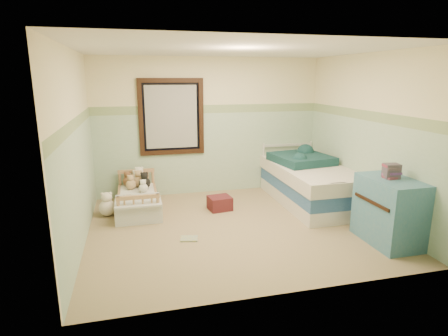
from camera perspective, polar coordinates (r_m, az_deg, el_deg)
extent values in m
cube|color=#917F5E|center=(5.54, 1.73, -9.07)|extent=(4.20, 3.60, 0.02)
cube|color=silver|center=(5.11, 1.95, 17.92)|extent=(4.20, 3.60, 0.02)
cube|color=beige|center=(6.91, -2.25, 6.38)|extent=(4.20, 0.04, 2.50)
cube|color=beige|center=(3.52, 9.82, -1.09)|extent=(4.20, 0.04, 2.50)
cube|color=beige|center=(5.04, -21.84, 2.61)|extent=(0.04, 3.60, 2.50)
cube|color=beige|center=(6.09, 21.28, 4.44)|extent=(0.04, 3.60, 2.50)
cube|color=#96B897|center=(6.98, -2.18, 2.29)|extent=(4.20, 0.01, 1.50)
cube|color=#385F3A|center=(6.86, -2.25, 9.06)|extent=(4.20, 0.01, 0.15)
cube|color=black|center=(6.74, -8.08, 7.78)|extent=(1.16, 0.06, 1.36)
cube|color=#B4B4AC|center=(6.75, -8.09, 7.79)|extent=(0.92, 0.01, 1.12)
cube|color=#996B48|center=(6.30, -13.06, -5.64)|extent=(0.64, 1.27, 0.16)
cube|color=white|center=(6.26, -13.13, -4.42)|extent=(0.58, 1.22, 0.12)
cube|color=#88A3D6|center=(5.86, -13.09, -4.90)|extent=(0.69, 0.64, 0.03)
sphere|color=brown|center=(6.70, -14.57, -1.98)|extent=(0.18, 0.18, 0.18)
sphere|color=silver|center=(6.69, -12.87, -1.67)|extent=(0.23, 0.23, 0.23)
sphere|color=tan|center=(6.49, -14.14, -2.48)|extent=(0.17, 0.17, 0.17)
sphere|color=black|center=(6.48, -12.11, -2.26)|extent=(0.20, 0.20, 0.20)
sphere|color=white|center=(6.18, -17.50, -5.86)|extent=(0.26, 0.26, 0.26)
sphere|color=tan|center=(6.19, -14.55, -5.85)|extent=(0.21, 0.21, 0.21)
cube|color=silver|center=(6.66, 13.03, -4.33)|extent=(1.06, 2.11, 0.22)
cube|color=navy|center=(6.60, 13.14, -2.51)|extent=(1.06, 2.11, 0.22)
cube|color=silver|center=(6.54, 13.24, -0.66)|extent=(1.10, 2.15, 0.22)
cube|color=#14363B|center=(6.74, 11.80, 1.41)|extent=(1.03, 1.07, 0.14)
cube|color=teal|center=(5.35, 24.06, -6.06)|extent=(0.55, 0.87, 0.87)
cube|color=#4D312B|center=(5.23, 24.37, -0.43)|extent=(0.21, 0.18, 0.19)
cube|color=maroon|center=(6.16, -0.66, -5.42)|extent=(0.40, 0.36, 0.22)
cube|color=gold|center=(5.14, -5.40, -10.77)|extent=(0.26, 0.22, 0.02)
sphere|color=white|center=(6.64, -13.27, -1.93)|extent=(0.20, 0.20, 0.20)
sphere|color=tan|center=(6.61, -13.00, -1.99)|extent=(0.20, 0.20, 0.20)
sphere|color=silver|center=(6.27, -12.31, -3.04)|extent=(0.15, 0.15, 0.15)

